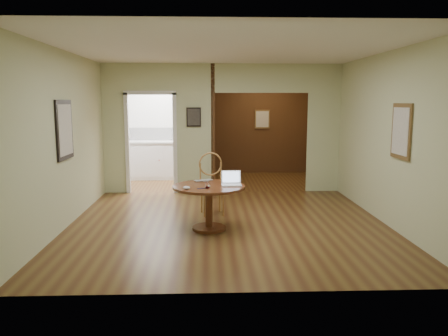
{
  "coord_description": "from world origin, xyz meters",
  "views": [
    {
      "loc": [
        -0.32,
        -6.69,
        1.93
      ],
      "look_at": [
        -0.07,
        -0.2,
        0.93
      ],
      "focal_mm": 35.0,
      "sensor_mm": 36.0,
      "label": 1
    }
  ],
  "objects_px": {
    "dining_table": "(209,197)",
    "open_laptop": "(231,181)",
    "closed_laptop": "(204,181)",
    "chair": "(212,180)"
  },
  "relations": [
    {
      "from": "chair",
      "to": "dining_table",
      "type": "bearing_deg",
      "value": -102.43
    },
    {
      "from": "open_laptop",
      "to": "closed_laptop",
      "type": "xyz_separation_m",
      "value": [
        -0.41,
        0.26,
        -0.05
      ]
    },
    {
      "from": "chair",
      "to": "open_laptop",
      "type": "bearing_deg",
      "value": -81.98
    },
    {
      "from": "chair",
      "to": "open_laptop",
      "type": "height_order",
      "value": "chair"
    },
    {
      "from": "open_laptop",
      "to": "closed_laptop",
      "type": "relative_size",
      "value": 1.03
    },
    {
      "from": "dining_table",
      "to": "open_laptop",
      "type": "height_order",
      "value": "open_laptop"
    },
    {
      "from": "dining_table",
      "to": "closed_laptop",
      "type": "relative_size",
      "value": 3.69
    },
    {
      "from": "dining_table",
      "to": "closed_laptop",
      "type": "distance_m",
      "value": 0.37
    },
    {
      "from": "dining_table",
      "to": "open_laptop",
      "type": "xyz_separation_m",
      "value": [
        0.34,
        0.05,
        0.24
      ]
    },
    {
      "from": "dining_table",
      "to": "open_laptop",
      "type": "distance_m",
      "value": 0.42
    }
  ]
}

